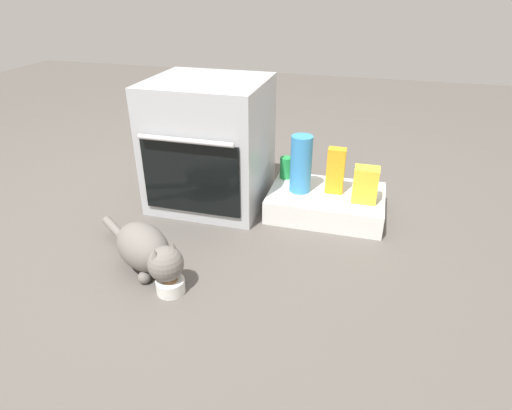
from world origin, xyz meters
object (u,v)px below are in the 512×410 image
pantry_cabinet (326,203)px  water_bottle (301,164)px  soda_can (286,168)px  food_bowl (171,285)px  cat (147,250)px  snack_bag (365,185)px  juice_carton (336,171)px  oven (210,144)px

pantry_cabinet → water_bottle: 0.26m
water_bottle → soda_can: 0.20m
food_bowl → cat: size_ratio=0.21×
snack_bag → cat: bearing=-141.7°
pantry_cabinet → soda_can: size_ratio=4.94×
cat → snack_bag: snack_bag is taller
snack_bag → juice_carton: bearing=157.5°
cat → water_bottle: size_ratio=1.87×
pantry_cabinet → soda_can: bearing=153.3°
food_bowl → water_bottle: size_ratio=0.38×
food_bowl → oven: bearing=98.6°
cat → juice_carton: 1.02m
juice_carton → snack_bag: size_ratio=1.33×
pantry_cabinet → juice_carton: size_ratio=2.47×
food_bowl → cat: cat is taller
soda_can → food_bowl: bearing=-105.8°
juice_carton → pantry_cabinet: bearing=-153.5°
pantry_cabinet → snack_bag: snack_bag is taller
cat → snack_bag: bearing=71.9°
water_bottle → cat: bearing=-126.4°
pantry_cabinet → snack_bag: bearing=-14.4°
cat → soda_can: 0.94m
oven → pantry_cabinet: (0.64, 0.01, -0.27)m
oven → cat: (-0.02, -0.71, -0.22)m
pantry_cabinet → water_bottle: size_ratio=1.97×
water_bottle → juice_carton: 0.18m
oven → soda_can: (0.39, 0.14, -0.15)m
oven → pantry_cabinet: bearing=1.0°
juice_carton → soda_can: bearing=158.9°
snack_bag → water_bottle: bearing=174.4°
food_bowl → juice_carton: (0.55, 0.83, 0.21)m
food_bowl → juice_carton: size_ratio=0.48×
food_bowl → snack_bag: size_ratio=0.64×
pantry_cabinet → soda_can: 0.30m
cat → juice_carton: size_ratio=2.33×
water_bottle → oven: bearing=179.5°
pantry_cabinet → cat: bearing=-132.5°
soda_can → water_bottle: bearing=-53.1°
water_bottle → juice_carton: water_bottle is taller
food_bowl → water_bottle: (0.37, 0.80, 0.24)m
soda_can → snack_bag: (0.44, -0.17, 0.03)m
cat → juice_carton: bearing=80.3°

